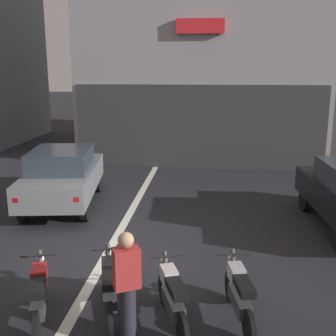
{
  "coord_description": "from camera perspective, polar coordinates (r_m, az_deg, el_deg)",
  "views": [
    {
      "loc": [
        2.08,
        -8.0,
        3.8
      ],
      "look_at": [
        1.08,
        2.0,
        1.4
      ],
      "focal_mm": 44.77,
      "sensor_mm": 36.0,
      "label": 1
    }
  ],
  "objects": [
    {
      "name": "motorcycle_black_row_left_mid",
      "position": [
        6.89,
        -7.98,
        -15.75
      ],
      "size": [
        0.61,
        1.63,
        0.98
      ],
      "color": "black",
      "rests_on": "ground"
    },
    {
      "name": "lane_centre_line",
      "position": [
        14.65,
        -2.65,
        -1.59
      ],
      "size": [
        0.2,
        18.0,
        0.01
      ],
      "primitive_type": "cube",
      "color": "silver",
      "rests_on": "ground"
    },
    {
      "name": "motorcycle_red_row_leftmost",
      "position": [
        6.91,
        -17.15,
        -16.19
      ],
      "size": [
        0.65,
        1.61,
        0.98
      ],
      "color": "black",
      "rests_on": "ground"
    },
    {
      "name": "car_grey_crossing_near",
      "position": [
        12.07,
        -14.11,
        -0.96
      ],
      "size": [
        2.31,
        4.3,
        1.64
      ],
      "color": "black",
      "rests_on": "ground"
    },
    {
      "name": "motorcycle_white_row_centre",
      "position": [
        6.6,
        0.57,
        -17.04
      ],
      "size": [
        0.69,
        1.6,
        0.98
      ],
      "color": "black",
      "rests_on": "ground"
    },
    {
      "name": "ground_plane",
      "position": [
        9.1,
        -8.22,
        -11.41
      ],
      "size": [
        120.0,
        120.0,
        0.0
      ],
      "primitive_type": "plane",
      "color": "#232328"
    },
    {
      "name": "person_by_motorcycles",
      "position": [
        6.03,
        -5.61,
        -15.9
      ],
      "size": [
        0.42,
        0.36,
        1.67
      ],
      "color": "#23232D",
      "rests_on": "ground"
    },
    {
      "name": "building_mid_block",
      "position": [
        20.17,
        4.8,
        16.79
      ],
      "size": [
        9.89,
        8.46,
        10.01
      ],
      "color": "#9E9EA3",
      "rests_on": "ground"
    },
    {
      "name": "motorcycle_silver_row_right_mid",
      "position": [
        6.74,
        9.64,
        -16.51
      ],
      "size": [
        0.55,
        1.65,
        0.98
      ],
      "color": "black",
      "rests_on": "ground"
    }
  ]
}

